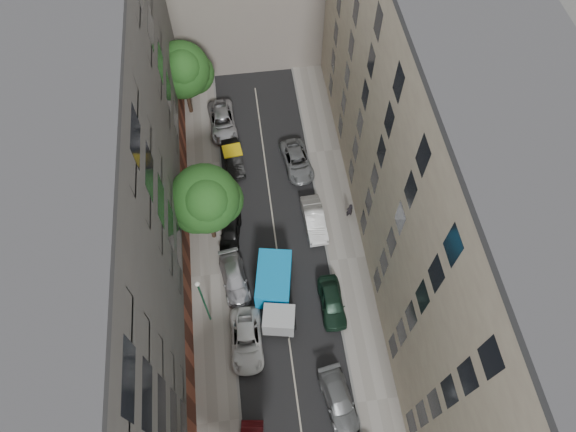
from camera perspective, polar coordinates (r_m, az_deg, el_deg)
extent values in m
plane|color=#4C4C49|center=(41.16, -0.98, -5.73)|extent=(120.00, 120.00, 0.00)
cube|color=black|center=(41.16, -0.98, -5.72)|extent=(8.00, 44.00, 0.02)
cube|color=gray|center=(41.25, -8.63, -6.52)|extent=(3.00, 44.00, 0.15)
cube|color=gray|center=(41.67, 6.57, -4.76)|extent=(3.00, 44.00, 0.15)
cube|color=#4C4946|center=(33.70, -20.15, -0.35)|extent=(8.00, 44.00, 20.00)
cube|color=#B8AB8F|center=(34.72, 17.14, 3.72)|extent=(8.00, 44.00, 20.00)
cube|color=black|center=(39.47, -1.37, -9.06)|extent=(3.48, 6.43, 0.34)
cube|color=#B1B4B6|center=(37.77, -1.01, -11.49)|extent=(2.56, 2.20, 1.92)
cube|color=#0DA2FF|center=(38.77, -1.59, -7.03)|extent=(3.21, 4.46, 2.03)
cylinder|color=black|center=(38.85, -2.59, -12.24)|extent=(0.32, 0.95, 0.95)
cylinder|color=black|center=(38.91, 0.62, -11.86)|extent=(0.32, 0.95, 0.95)
cylinder|color=black|center=(40.30, -3.20, -6.95)|extent=(0.32, 0.95, 0.95)
cylinder|color=black|center=(40.35, -0.15, -6.60)|extent=(0.32, 0.95, 0.95)
imported|color=silver|center=(38.39, -4.63, -13.61)|extent=(2.49, 5.10, 1.40)
imported|color=#BCBBC0|center=(40.23, -5.98, -6.92)|extent=(2.50, 4.88, 1.35)
imported|color=black|center=(42.15, -6.42, -1.73)|extent=(2.20, 4.14, 1.34)
imported|color=black|center=(46.23, -6.10, 6.40)|extent=(1.96, 4.37, 1.39)
imported|color=#B0B0B5|center=(49.03, -7.29, 10.37)|extent=(2.71, 5.38, 1.46)
imported|color=slate|center=(37.44, 5.66, -19.70)|extent=(2.59, 4.87, 1.34)
imported|color=#152F20|center=(39.34, 4.91, -9.52)|extent=(1.77, 4.38, 1.49)
imported|color=silver|center=(42.43, 2.94, -0.39)|extent=(1.79, 4.59, 1.49)
imported|color=slate|center=(45.81, 1.01, 6.13)|extent=(2.82, 5.12, 1.36)
cylinder|color=#382619|center=(41.55, -8.44, -1.27)|extent=(0.36, 0.36, 2.74)
cylinder|color=#382619|center=(39.54, -8.87, 0.41)|extent=(0.24, 0.24, 1.96)
sphere|color=#1C4E1A|center=(37.93, -9.26, 1.92)|extent=(5.19, 5.19, 5.19)
sphere|color=#1C4E1A|center=(38.87, -7.78, 1.81)|extent=(3.89, 3.89, 3.89)
sphere|color=#1C4E1A|center=(38.19, -10.15, 0.73)|extent=(3.63, 3.63, 3.63)
sphere|color=#1C4E1A|center=(36.63, -9.11, 1.77)|extent=(3.37, 3.37, 3.37)
cylinder|color=#382619|center=(50.23, -10.94, 12.34)|extent=(0.36, 0.36, 2.54)
cylinder|color=#382619|center=(48.70, -11.37, 14.09)|extent=(0.24, 0.24, 1.82)
sphere|color=#1C4E1A|center=(47.48, -11.75, 15.60)|extent=(5.04, 5.04, 5.04)
sphere|color=#1C4E1A|center=(48.28, -10.48, 15.33)|extent=(3.78, 3.78, 3.78)
sphere|color=#1C4E1A|center=(47.54, -12.48, 14.63)|extent=(3.53, 3.53, 3.53)
sphere|color=#1C4E1A|center=(46.24, -11.68, 15.81)|extent=(3.27, 3.27, 3.27)
cylinder|color=#185435|center=(36.79, -9.27, -9.53)|extent=(0.14, 0.14, 6.50)
sphere|color=silver|center=(33.72, -10.06, -7.44)|extent=(0.36, 0.36, 0.36)
imported|color=black|center=(42.89, 6.87, 0.66)|extent=(0.67, 0.52, 1.63)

